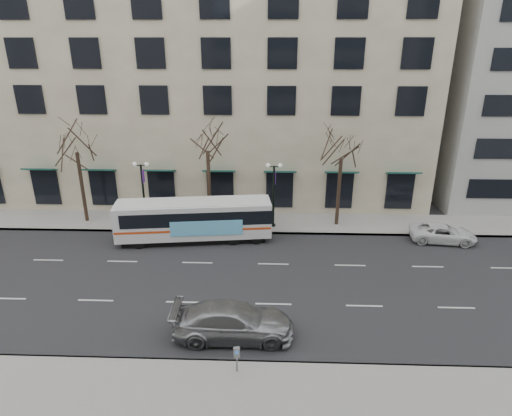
{
  "coord_description": "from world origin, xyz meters",
  "views": [
    {
      "loc": [
        4.76,
        -22.48,
        13.51
      ],
      "look_at": [
        3.88,
        2.1,
        4.0
      ],
      "focal_mm": 30.0,
      "sensor_mm": 36.0,
      "label": 1
    }
  ],
  "objects_px": {
    "lamp_post_left": "(143,191)",
    "lamp_post_right": "(274,192)",
    "tree_far_left": "(75,140)",
    "silver_car": "(233,321)",
    "city_bus": "(195,219)",
    "pay_station": "(237,354)",
    "white_pickup": "(443,233)",
    "tree_far_mid": "(207,138)",
    "tree_far_right": "(342,146)"
  },
  "relations": [
    {
      "from": "tree_far_left",
      "to": "tree_far_mid",
      "type": "relative_size",
      "value": 0.98
    },
    {
      "from": "tree_far_mid",
      "to": "white_pickup",
      "type": "relative_size",
      "value": 1.86
    },
    {
      "from": "lamp_post_left",
      "to": "lamp_post_right",
      "type": "xyz_separation_m",
      "value": [
        10.0,
        0.0,
        0.0
      ]
    },
    {
      "from": "tree_far_left",
      "to": "city_bus",
      "type": "distance_m",
      "value": 11.03
    },
    {
      "from": "tree_far_right",
      "to": "city_bus",
      "type": "xyz_separation_m",
      "value": [
        -10.66,
        -2.99,
        -4.78
      ]
    },
    {
      "from": "lamp_post_left",
      "to": "silver_car",
      "type": "bearing_deg",
      "value": -58.99
    },
    {
      "from": "lamp_post_right",
      "to": "pay_station",
      "type": "distance_m",
      "value": 16.1
    },
    {
      "from": "tree_far_mid",
      "to": "tree_far_right",
      "type": "distance_m",
      "value": 10.01
    },
    {
      "from": "tree_far_left",
      "to": "lamp_post_right",
      "type": "bearing_deg",
      "value": -2.29
    },
    {
      "from": "city_bus",
      "to": "pay_station",
      "type": "height_order",
      "value": "city_bus"
    },
    {
      "from": "lamp_post_left",
      "to": "silver_car",
      "type": "relative_size",
      "value": 0.88
    },
    {
      "from": "tree_far_right",
      "to": "white_pickup",
      "type": "xyz_separation_m",
      "value": [
        7.29,
        -2.6,
        -5.78
      ]
    },
    {
      "from": "tree_far_left",
      "to": "pay_station",
      "type": "relative_size",
      "value": 6.74
    },
    {
      "from": "lamp_post_left",
      "to": "lamp_post_right",
      "type": "distance_m",
      "value": 10.0
    },
    {
      "from": "lamp_post_left",
      "to": "city_bus",
      "type": "bearing_deg",
      "value": -28.93
    },
    {
      "from": "tree_far_mid",
      "to": "lamp_post_right",
      "type": "xyz_separation_m",
      "value": [
        5.01,
        -0.6,
        -3.96
      ]
    },
    {
      "from": "white_pickup",
      "to": "pay_station",
      "type": "height_order",
      "value": "pay_station"
    },
    {
      "from": "tree_far_right",
      "to": "silver_car",
      "type": "height_order",
      "value": "tree_far_right"
    },
    {
      "from": "tree_far_right",
      "to": "pay_station",
      "type": "height_order",
      "value": "tree_far_right"
    },
    {
      "from": "tree_far_left",
      "to": "city_bus",
      "type": "xyz_separation_m",
      "value": [
        9.34,
        -2.99,
        -5.06
      ]
    },
    {
      "from": "tree_far_right",
      "to": "lamp_post_left",
      "type": "xyz_separation_m",
      "value": [
        -14.99,
        -0.6,
        -3.48
      ]
    },
    {
      "from": "silver_car",
      "to": "pay_station",
      "type": "bearing_deg",
      "value": -172.94
    },
    {
      "from": "lamp_post_left",
      "to": "silver_car",
      "type": "height_order",
      "value": "lamp_post_left"
    },
    {
      "from": "tree_far_left",
      "to": "silver_car",
      "type": "bearing_deg",
      "value": -46.94
    },
    {
      "from": "lamp_post_left",
      "to": "lamp_post_right",
      "type": "relative_size",
      "value": 1.0
    },
    {
      "from": "white_pickup",
      "to": "pay_station",
      "type": "distance_m",
      "value": 19.66
    },
    {
      "from": "tree_far_right",
      "to": "white_pickup",
      "type": "bearing_deg",
      "value": -19.62
    },
    {
      "from": "tree_far_left",
      "to": "tree_far_mid",
      "type": "height_order",
      "value": "tree_far_mid"
    },
    {
      "from": "tree_far_left",
      "to": "lamp_post_right",
      "type": "distance_m",
      "value": 15.48
    },
    {
      "from": "lamp_post_right",
      "to": "white_pickup",
      "type": "distance_m",
      "value": 12.66
    },
    {
      "from": "tree_far_left",
      "to": "tree_far_mid",
      "type": "bearing_deg",
      "value": 0.0
    },
    {
      "from": "lamp_post_left",
      "to": "lamp_post_right",
      "type": "bearing_deg",
      "value": 0.0
    },
    {
      "from": "pay_station",
      "to": "lamp_post_right",
      "type": "bearing_deg",
      "value": 72.37
    },
    {
      "from": "tree_far_right",
      "to": "pay_station",
      "type": "xyz_separation_m",
      "value": [
        -6.6,
        -16.5,
        -5.38
      ]
    },
    {
      "from": "tree_far_left",
      "to": "lamp_post_left",
      "type": "xyz_separation_m",
      "value": [
        5.01,
        -0.6,
        -3.75
      ]
    },
    {
      "from": "tree_far_right",
      "to": "city_bus",
      "type": "relative_size",
      "value": 0.71
    },
    {
      "from": "lamp_post_right",
      "to": "silver_car",
      "type": "distance_m",
      "value": 13.64
    },
    {
      "from": "pay_station",
      "to": "white_pickup",
      "type": "bearing_deg",
      "value": 33.17
    },
    {
      "from": "tree_far_mid",
      "to": "city_bus",
      "type": "relative_size",
      "value": 0.76
    },
    {
      "from": "silver_car",
      "to": "white_pickup",
      "type": "height_order",
      "value": "silver_car"
    },
    {
      "from": "lamp_post_right",
      "to": "pay_station",
      "type": "relative_size",
      "value": 4.21
    },
    {
      "from": "tree_far_mid",
      "to": "city_bus",
      "type": "bearing_deg",
      "value": -102.46
    },
    {
      "from": "silver_car",
      "to": "pay_station",
      "type": "height_order",
      "value": "silver_car"
    },
    {
      "from": "tree_far_right",
      "to": "white_pickup",
      "type": "relative_size",
      "value": 1.75
    },
    {
      "from": "tree_far_right",
      "to": "silver_car",
      "type": "relative_size",
      "value": 1.36
    },
    {
      "from": "tree_far_left",
      "to": "city_bus",
      "type": "height_order",
      "value": "tree_far_left"
    },
    {
      "from": "tree_far_right",
      "to": "lamp_post_right",
      "type": "distance_m",
      "value": 6.11
    },
    {
      "from": "city_bus",
      "to": "silver_car",
      "type": "relative_size",
      "value": 1.91
    },
    {
      "from": "tree_far_left",
      "to": "silver_car",
      "type": "distance_m",
      "value": 19.95
    },
    {
      "from": "silver_car",
      "to": "pay_station",
      "type": "xyz_separation_m",
      "value": [
        0.37,
        -2.57,
        0.19
      ]
    }
  ]
}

